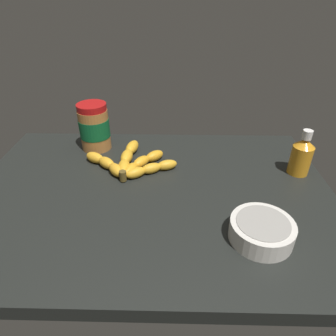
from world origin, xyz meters
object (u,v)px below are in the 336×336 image
Objects in this scene: peanut_butter_jar at (94,127)px; banana_bunch at (130,162)px; honey_bottle at (302,155)px; small_bowl at (262,230)px.

banana_bunch is at bearing 137.21° from peanut_butter_jar.
small_bowl is at bearing 57.12° from honey_bottle.
honey_bottle is (-62.69, 14.07, -1.78)cm from peanut_butter_jar.
banana_bunch is 2.14× the size of small_bowl.
peanut_butter_jar is 1.14× the size of honey_bottle.
peanut_butter_jar is at bearing -12.65° from honey_bottle.
peanut_butter_jar is 1.12× the size of small_bowl.
peanut_butter_jar is 61.31cm from small_bowl.
peanut_butter_jar is (12.91, -11.95, 5.97)cm from banana_bunch.
banana_bunch is 50.00cm from honey_bottle.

